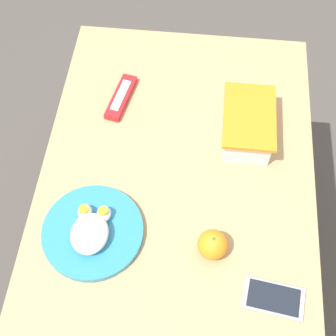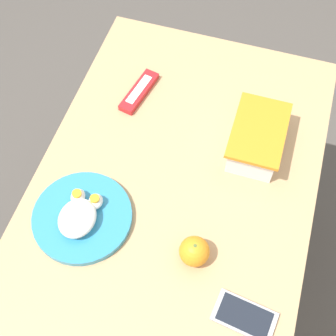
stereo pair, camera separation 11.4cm
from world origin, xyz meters
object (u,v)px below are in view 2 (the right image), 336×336
at_px(food_container, 256,140).
at_px(cell_phone, 244,317).
at_px(orange_fruit, 194,251).
at_px(candy_bar, 139,91).
at_px(rice_plate, 81,216).

relative_size(food_container, cell_phone, 1.45).
distance_m(food_container, orange_fruit, 0.34).
height_order(orange_fruit, candy_bar, orange_fruit).
xyz_separation_m(food_container, rice_plate, (0.32, -0.35, -0.02)).
height_order(rice_plate, cell_phone, rice_plate).
bearing_deg(rice_plate, candy_bar, 179.35).
height_order(rice_plate, candy_bar, rice_plate).
relative_size(rice_plate, candy_bar, 1.48).
height_order(candy_bar, cell_phone, candy_bar).
bearing_deg(food_container, orange_fruit, -12.07).
bearing_deg(cell_phone, orange_fruit, -125.32).
xyz_separation_m(food_container, cell_phone, (0.43, 0.07, -0.03)).
distance_m(rice_plate, candy_bar, 0.40).
bearing_deg(rice_plate, cell_phone, 75.26).
height_order(food_container, orange_fruit, food_container).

